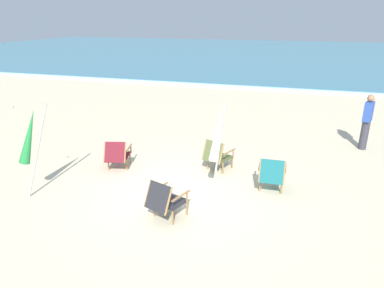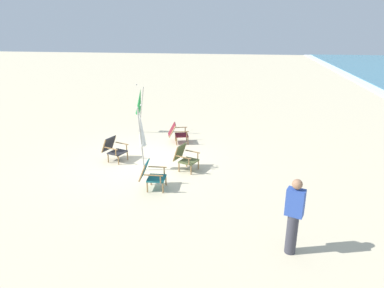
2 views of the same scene
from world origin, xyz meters
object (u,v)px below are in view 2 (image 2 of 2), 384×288
(beach_chair_far_center, at_px, (151,174))
(umbrella_furled_white, at_px, (141,129))
(beach_chair_back_right, at_px, (114,148))
(umbrella_furled_green, at_px, (140,102))
(beach_chair_back_left, at_px, (177,133))
(beach_chair_front_left, at_px, (185,157))
(person_near_chairs, at_px, (294,216))

(beach_chair_far_center, xyz_separation_m, umbrella_furled_white, (-1.13, -0.55, 0.96))
(beach_chair_back_right, bearing_deg, umbrella_furled_green, 178.37)
(beach_chair_back_left, xyz_separation_m, beach_chair_far_center, (3.84, -0.06, 0.01))
(beach_chair_back_right, bearing_deg, beach_chair_back_left, 137.86)
(beach_chair_front_left, xyz_separation_m, beach_chair_back_left, (-2.43, -0.66, -0.01))
(beach_chair_back_left, bearing_deg, beach_chair_far_center, -0.90)
(umbrella_furled_white, height_order, person_near_chairs, umbrella_furled_white)
(beach_chair_back_right, relative_size, person_near_chairs, 0.53)
(umbrella_furled_green, xyz_separation_m, umbrella_furled_white, (3.72, 1.11, 0.05))
(person_near_chairs, bearing_deg, beach_chair_back_right, -128.90)
(beach_chair_front_left, relative_size, person_near_chairs, 0.52)
(person_near_chairs, bearing_deg, beach_chair_back_left, -151.19)
(beach_chair_front_left, bearing_deg, beach_chair_back_left, -164.73)
(beach_chair_far_center, xyz_separation_m, person_near_chairs, (2.37, 3.47, 0.41))
(beach_chair_front_left, distance_m, umbrella_furled_white, 1.62)
(beach_chair_back_left, relative_size, beach_chair_far_center, 1.08)
(beach_chair_far_center, relative_size, beach_chair_back_right, 0.94)
(beach_chair_back_left, distance_m, umbrella_furled_white, 2.94)
(beach_chair_back_left, height_order, beach_chair_back_right, beach_chair_back_right)
(beach_chair_back_left, distance_m, beach_chair_back_right, 2.69)
(beach_chair_back_left, bearing_deg, beach_chair_front_left, 15.27)
(umbrella_furled_white, distance_m, person_near_chairs, 5.36)
(beach_chair_far_center, relative_size, umbrella_furled_green, 0.40)
(beach_chair_front_left, bearing_deg, person_near_chairs, 36.07)
(beach_chair_far_center, height_order, umbrella_furled_white, umbrella_furled_white)
(beach_chair_front_left, relative_size, beach_chair_far_center, 1.04)
(umbrella_furled_green, distance_m, person_near_chairs, 8.87)
(beach_chair_front_left, height_order, umbrella_furled_green, umbrella_furled_green)
(beach_chair_front_left, height_order, beach_chair_back_right, beach_chair_front_left)
(beach_chair_far_center, bearing_deg, beach_chair_back_right, -136.59)
(beach_chair_back_left, bearing_deg, umbrella_furled_white, -12.70)
(beach_chair_back_left, height_order, umbrella_furled_green, umbrella_furled_green)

